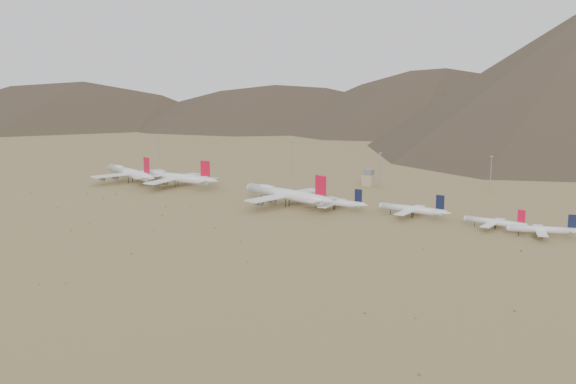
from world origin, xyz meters
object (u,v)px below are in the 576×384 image
Objects in this scene: widebody_west at (130,173)px; widebody_centre at (175,177)px; narrowbody_a at (335,202)px; narrowbody_b at (413,209)px; widebody_east at (286,194)px; control_tower at (369,179)px.

widebody_west is 0.99× the size of widebody_centre.
narrowbody_b is at bearing 1.55° from narrowbody_a.
widebody_east is 1.67× the size of narrowbody_b.
control_tower is at bearing 47.55° from widebody_west.
widebody_centre is 138.76m from control_tower.
narrowbody_b is (224.22, 1.83, -2.67)m from widebody_west.
control_tower is (-20.90, 87.05, 0.78)m from narrowbody_a.
widebody_west is 0.93× the size of widebody_east.
widebody_east is (103.24, -13.70, 0.57)m from widebody_centre.
widebody_centre is 1.66× the size of narrowbody_a.
widebody_west is 175.90m from control_tower.
widebody_west is at bearing -179.47° from narrowbody_b.
widebody_centre is 5.87× the size of control_tower.
widebody_east is 94.71m from control_tower.
widebody_west is at bearing -172.22° from widebody_east.
control_tower is (9.78, 94.17, -2.47)m from widebody_east.
widebody_west is 1.65× the size of narrowbody_a.
widebody_west reaches higher than narrowbody_a.
narrowbody_b is at bearing 19.67° from widebody_west.
narrowbody_a is 3.53× the size of control_tower.
narrowbody_b is (48.51, 5.37, 0.27)m from narrowbody_a.
control_tower is (154.80, 83.51, -2.17)m from widebody_west.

